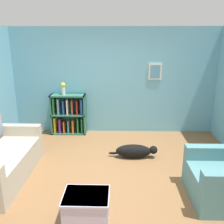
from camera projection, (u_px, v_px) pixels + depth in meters
ground_plane at (111, 175)px, 4.41m from camera, size 14.00×14.00×0.00m
wall_back at (114, 81)px, 6.20m from camera, size 5.60×0.13×2.60m
bookshelf at (68, 115)px, 6.26m from camera, size 0.86×0.32×1.00m
coffee_table at (87, 207)px, 3.27m from camera, size 0.60×0.48×0.39m
dog at (135, 151)px, 5.03m from camera, size 0.99×0.25×0.28m
vase at (63, 88)px, 6.05m from camera, size 0.11×0.11×0.30m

